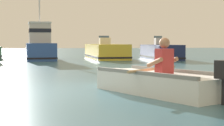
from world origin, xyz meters
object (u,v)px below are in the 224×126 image
moored_boat_yellow (106,52)px  moored_boat_navy (161,52)px  rowboat_with_person (157,82)px  moored_boat_blue (40,46)px

moored_boat_yellow → moored_boat_navy: 3.64m
rowboat_with_person → moored_boat_navy: 15.78m
rowboat_with_person → moored_boat_blue: size_ratio=0.66×
moored_boat_blue → moored_boat_navy: moored_boat_blue is taller
moored_boat_yellow → moored_boat_navy: size_ratio=1.16×
moored_boat_yellow → moored_boat_blue: bearing=-174.7°
rowboat_with_person → moored_boat_blue: 16.35m
moored_boat_yellow → moored_boat_navy: moored_boat_yellow is taller
rowboat_with_person → moored_boat_blue: moored_boat_blue is taller
moored_boat_navy → moored_boat_blue: bearing=172.2°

